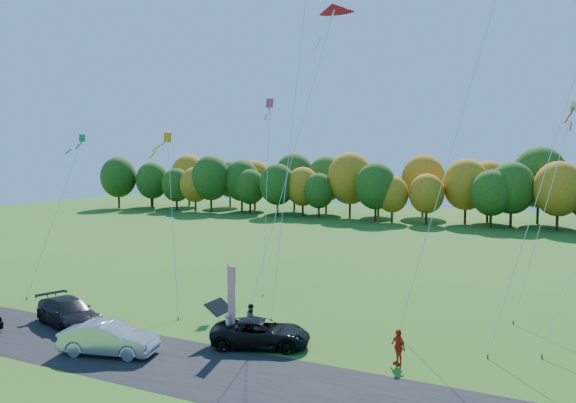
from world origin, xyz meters
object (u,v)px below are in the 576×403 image
at_px(black_suv, 261,333).
at_px(feather_flag, 231,295).
at_px(person_east, 398,347).
at_px(silver_sedan, 109,338).

relative_size(black_suv, feather_flag, 1.21).
bearing_deg(black_suv, person_east, -104.31).
bearing_deg(feather_flag, black_suv, 11.94).
bearing_deg(black_suv, silver_sedan, 104.70).
distance_m(silver_sedan, person_east, 14.16).
xyz_separation_m(person_east, feather_flag, (-8.61, -1.04, 1.74)).
bearing_deg(person_east, black_suv, -135.22).
bearing_deg(black_suv, feather_flag, 81.88).
relative_size(person_east, feather_flag, 0.40).
relative_size(silver_sedan, feather_flag, 1.15).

